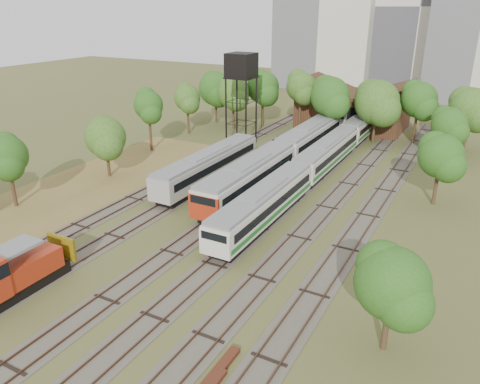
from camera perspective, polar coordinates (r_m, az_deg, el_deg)
The scene contains 14 objects.
ground at distance 30.46m, azimuth -17.32°, elevation -16.54°, with size 240.00×240.00×0.00m, color #475123.
dry_grass_patch at distance 47.23m, azimuth -26.05°, elevation -3.42°, with size 14.00×60.00×0.04m, color brown.
tracks at distance 48.61m, azimuth 3.11°, elevation -0.36°, with size 24.60×80.00×0.19m.
railcar_red_set at distance 54.87m, azimuth 5.27°, elevation 4.39°, with size 3.06×34.58×3.78m.
railcar_green_set at distance 57.24m, azimuth 10.56°, elevation 4.58°, with size 2.67×52.08×3.30m.
railcar_rear at distance 79.85m, azimuth 13.23°, elevation 9.56°, with size 3.24×16.08×4.01m.
shunter_locomotive at distance 35.08m, azimuth -26.85°, elevation -9.13°, with size 2.78×8.10×3.64m.
old_grey_coach at distance 51.87m, azimuth -3.85°, elevation 3.21°, with size 2.74×18.00×3.38m.
water_tower at distance 64.73m, azimuth 0.16°, elevation 14.89°, with size 3.61×3.61×12.46m.
maintenance_shed at distance 77.80m, azimuth 13.64°, elevation 9.81°, with size 16.45×11.55×7.58m.
tree_band_left at distance 54.30m, azimuth -19.42°, elevation 7.08°, with size 7.92×65.29×8.85m.
tree_band_far at distance 69.83m, azimuth 12.79°, elevation 11.19°, with size 38.61×9.57×9.13m.
tree_band_right at distance 46.83m, azimuth 22.76°, elevation 3.07°, with size 5.40×43.01×7.12m.
tower_centre at distance 116.90m, azimuth 21.81°, elevation 20.28°, with size 20.00×18.00×36.00m, color beige.
Camera 1 is at (18.43, -15.74, 18.46)m, focal length 35.00 mm.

